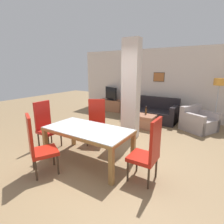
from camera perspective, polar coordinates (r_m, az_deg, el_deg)
ground_plane at (r=3.95m, az=-7.60°, el=-15.34°), size 18.00×18.00×0.00m
back_wall at (r=7.37m, az=14.63°, el=9.08°), size 7.20×0.09×2.70m
divider_pillar at (r=4.86m, az=6.16°, el=7.09°), size 0.46×0.30×2.70m
dining_table at (r=3.70m, az=-7.90°, el=-7.35°), size 1.80×0.93×0.73m
dining_chair_head_left at (r=4.64m, az=-20.72°, el=-3.69°), size 0.46×0.46×1.15m
dining_chair_head_right at (r=3.08m, az=11.85°, el=-12.10°), size 0.46×0.46×1.15m
dining_chair_near_left at (r=3.49m, az=-23.06°, el=-9.77°), size 0.62×0.62×1.15m
dining_chair_far_left at (r=4.61m, az=-5.15°, el=-2.92°), size 0.62×0.62×1.15m
sofa at (r=6.83m, az=12.62°, el=-0.17°), size 1.92×0.90×0.87m
armchair at (r=6.22m, az=26.23°, el=-2.94°), size 1.16×1.17×0.76m
coffee_table at (r=5.93m, az=10.26°, el=-2.94°), size 0.76×0.53×0.44m
bottle at (r=5.94m, az=11.03°, el=0.27°), size 0.06×0.06×0.28m
tv_stand at (r=8.16m, az=-0.38°, el=2.20°), size 1.18×0.40×0.52m
tv_screen at (r=8.06m, az=-0.38°, el=5.98°), size 0.78×0.39×0.59m
floor_lamp at (r=6.52m, az=31.59°, el=7.13°), size 0.35×0.35×1.64m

